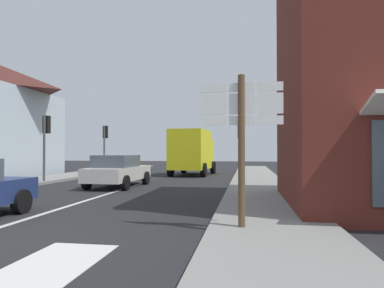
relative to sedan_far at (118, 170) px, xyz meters
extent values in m
plane|color=#232326|center=(0.58, 0.37, -0.76)|extent=(80.00, 80.00, 0.00)
cube|color=gray|center=(6.41, -1.63, -0.69)|extent=(2.64, 44.00, 0.14)
cube|color=silver|center=(0.58, -3.63, -0.75)|extent=(0.16, 12.00, 0.01)
cube|color=silver|center=(3.07, -10.63, -0.75)|extent=(1.20, 2.20, 0.01)
cube|color=silver|center=(-11.38, 9.40, -0.41)|extent=(4.65, 1.20, 0.70)
cylinder|color=black|center=(-0.02, -6.94, -0.44)|extent=(0.22, 0.64, 0.64)
cube|color=beige|center=(0.00, 0.07, -0.14)|extent=(1.89, 4.26, 0.60)
cube|color=#47515B|center=(-0.01, -0.18, 0.43)|extent=(1.62, 2.15, 0.55)
cylinder|color=black|center=(-0.83, 1.45, -0.44)|extent=(0.24, 0.65, 0.64)
cylinder|color=black|center=(0.92, 1.39, -0.44)|extent=(0.24, 0.65, 0.64)
cylinder|color=black|center=(-0.92, -1.25, -0.44)|extent=(0.24, 0.65, 0.64)
cylinder|color=black|center=(0.83, -1.31, -0.44)|extent=(0.24, 0.65, 0.64)
cube|color=yellow|center=(2.16, 7.68, 0.99)|extent=(2.48, 3.86, 2.60)
cube|color=yellow|center=(2.35, 10.17, 0.69)|extent=(2.19, 1.46, 2.00)
cube|color=#47515B|center=(2.36, 10.22, 1.49)|extent=(1.76, 0.24, 0.70)
cylinder|color=black|center=(1.25, 10.20, -0.31)|extent=(0.35, 0.92, 0.90)
cylinder|color=black|center=(3.44, 10.03, -0.31)|extent=(0.35, 0.92, 0.90)
cylinder|color=black|center=(0.99, 6.81, -0.31)|extent=(0.35, 0.92, 0.90)
cylinder|color=black|center=(3.18, 6.64, -0.31)|extent=(0.35, 0.92, 0.90)
cylinder|color=brown|center=(5.77, -8.29, 0.84)|extent=(0.14, 0.14, 3.20)
cube|color=white|center=(5.19, -8.24, 2.20)|extent=(0.50, 0.03, 0.18)
cube|color=black|center=(5.19, -8.23, 2.20)|extent=(0.43, 0.01, 0.13)
cube|color=white|center=(5.19, -8.24, 1.86)|extent=(0.50, 0.03, 0.42)
cube|color=black|center=(5.19, -8.23, 1.86)|extent=(0.43, 0.01, 0.32)
cube|color=white|center=(5.19, -8.24, 1.52)|extent=(0.50, 0.03, 0.18)
cube|color=black|center=(5.19, -8.23, 1.52)|extent=(0.43, 0.01, 0.13)
cube|color=white|center=(5.77, -8.24, 2.20)|extent=(0.50, 0.03, 0.18)
cube|color=black|center=(5.77, -8.23, 2.20)|extent=(0.43, 0.01, 0.13)
cube|color=white|center=(5.77, -8.24, 1.86)|extent=(0.50, 0.03, 0.42)
cube|color=black|center=(5.77, -8.23, 1.86)|extent=(0.43, 0.01, 0.32)
cube|color=white|center=(5.77, -8.24, 1.52)|extent=(0.50, 0.03, 0.18)
cube|color=black|center=(5.77, -8.23, 1.52)|extent=(0.43, 0.01, 0.13)
cube|color=white|center=(6.35, -8.24, 2.20)|extent=(0.50, 0.03, 0.18)
cube|color=black|center=(6.35, -8.23, 2.20)|extent=(0.43, 0.01, 0.13)
cube|color=white|center=(6.35, -8.24, 1.86)|extent=(0.50, 0.03, 0.42)
cube|color=black|center=(6.35, -8.23, 1.86)|extent=(0.43, 0.01, 0.32)
cube|color=white|center=(6.35, -8.24, 1.52)|extent=(0.50, 0.03, 0.18)
cube|color=black|center=(6.35, -8.23, 1.52)|extent=(0.43, 0.01, 0.13)
cylinder|color=#47474C|center=(-4.23, 8.37, 0.98)|extent=(0.12, 0.12, 3.48)
cube|color=black|center=(-4.23, 8.57, 2.27)|extent=(0.30, 0.28, 0.90)
sphere|color=#360303|center=(-4.23, 8.71, 2.54)|extent=(0.18, 0.18, 0.18)
sphere|color=#3C2303|center=(-4.23, 8.71, 2.26)|extent=(0.18, 0.18, 0.18)
sphere|color=#0CA526|center=(-4.23, 8.71, 1.98)|extent=(0.18, 0.18, 0.18)
cylinder|color=#47474C|center=(-4.23, 0.85, 0.97)|extent=(0.12, 0.12, 3.46)
cube|color=black|center=(-4.23, 1.05, 2.25)|extent=(0.30, 0.28, 0.90)
sphere|color=#360303|center=(-4.23, 1.19, 2.52)|extent=(0.18, 0.18, 0.18)
sphere|color=#3C2303|center=(-4.23, 1.19, 2.24)|extent=(0.18, 0.18, 0.18)
sphere|color=#0CA526|center=(-4.23, 1.19, 1.96)|extent=(0.18, 0.18, 0.18)
cylinder|color=#47474C|center=(5.40, 9.11, 0.98)|extent=(0.12, 0.12, 3.48)
cube|color=black|center=(5.40, 9.31, 2.27)|extent=(0.30, 0.28, 0.90)
sphere|color=#360303|center=(5.40, 9.45, 2.54)|extent=(0.18, 0.18, 0.18)
sphere|color=#3C2303|center=(5.40, 9.45, 2.26)|extent=(0.18, 0.18, 0.18)
sphere|color=#0CA526|center=(5.40, 9.45, 1.98)|extent=(0.18, 0.18, 0.18)
camera|label=1|loc=(5.87, -15.39, 0.90)|focal=32.69mm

